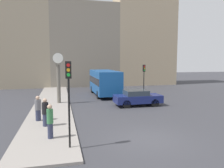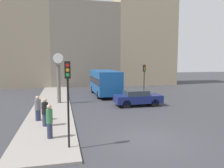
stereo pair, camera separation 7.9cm
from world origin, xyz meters
name	(u,v)px [view 1 (the left image)]	position (x,y,z in m)	size (l,w,h in m)	color
ground_plane	(148,139)	(0.00, 0.00, 0.00)	(120.00, 120.00, 0.00)	#38383D
sidewalk_corner	(53,102)	(-5.12, 11.52, 0.06)	(3.18, 27.04, 0.12)	gray
building_row	(93,39)	(0.97, 25.66, 7.63)	(29.60, 5.00, 18.06)	gray
sedan_car	(137,98)	(2.38, 8.20, 0.74)	(4.21, 1.84, 1.42)	navy
bus_distant	(105,81)	(0.69, 14.80, 1.65)	(2.55, 7.30, 2.90)	#195199
traffic_light_near	(69,86)	(-3.99, -0.46, 2.91)	(0.26, 0.24, 3.90)	black
traffic_light_far	(144,74)	(4.60, 12.28, 2.60)	(0.26, 0.24, 3.62)	black
street_clock	(58,78)	(-4.52, 10.59, 2.42)	(1.01, 0.44, 4.67)	#666056
pedestrian_green_hoodie	(50,121)	(-4.89, 0.96, 1.02)	(0.32, 0.32, 1.75)	#2D334C
pedestrian_grey_jacket	(38,108)	(-5.81, 4.58, 0.93)	(0.40, 0.40, 1.64)	#2D334C
pedestrian_black_jacket	(45,112)	(-5.27, 3.20, 0.96)	(0.39, 0.39, 1.69)	#2D334C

